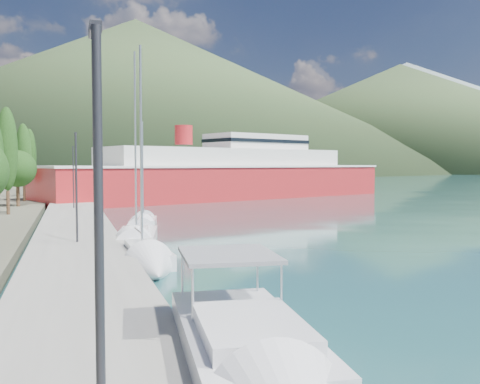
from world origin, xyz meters
name	(u,v)px	position (x,y,z in m)	size (l,w,h in m)	color
ground	(110,185)	(0.00, 120.00, 0.00)	(1400.00, 1400.00, 0.00)	#215153
quay	(75,228)	(-9.00, 26.00, 0.40)	(5.00, 88.00, 0.80)	gray
hills_far	(197,104)	(138.59, 618.73, 77.39)	(1480.00, 900.00, 180.00)	gray
hills_near	(219,105)	(98.04, 372.50, 49.18)	(1010.00, 520.00, 115.00)	#364B29
tree_row	(1,159)	(-14.52, 30.88, 5.54)	(3.95, 61.38, 9.62)	#47301E
lamp_posts	(76,183)	(-9.00, 15.54, 4.08)	(0.15, 48.57, 6.06)	#2D2D33
sailboat_near	(147,263)	(-5.82, 10.61, 0.32)	(2.65, 8.46, 12.09)	silver
sailboat_mid	(134,243)	(-5.66, 17.47, 0.32)	(4.09, 9.42, 13.14)	silver
sailboat_far	(142,225)	(-3.88, 27.50, 0.27)	(3.18, 6.63, 9.36)	silver
ferry	(229,176)	(13.23, 60.99, 3.36)	(56.17, 30.86, 11.05)	#AE1D20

